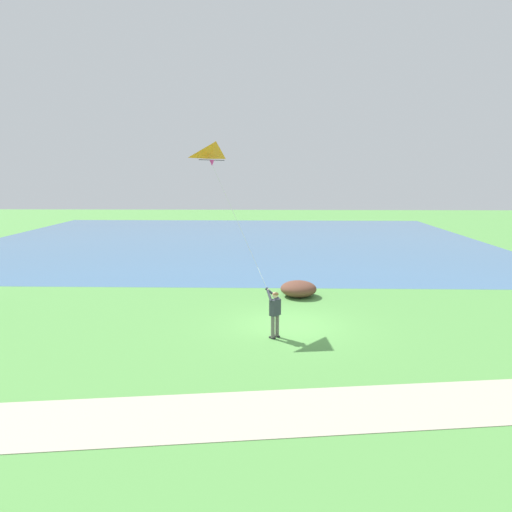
{
  "coord_description": "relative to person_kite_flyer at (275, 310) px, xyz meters",
  "views": [
    {
      "loc": [
        -17.83,
        0.83,
        5.93
      ],
      "look_at": [
        -0.71,
        1.29,
        2.92
      ],
      "focal_mm": 32.93,
      "sensor_mm": 36.0,
      "label": 1
    }
  ],
  "objects": [
    {
      "name": "walkway_path",
      "position": [
        -5.64,
        1.41,
        -1.04
      ],
      "size": [
        6.48,
        32.04,
        0.02
      ],
      "primitive_type": "cube",
      "rotation": [
        0.0,
        0.0,
        0.13
      ],
      "color": "#B7AD99",
      "rests_on": "ground"
    },
    {
      "name": "lakeside_shrub",
      "position": [
        5.9,
        -1.24,
        -0.66
      ],
      "size": [
        1.73,
        1.76,
        0.77
      ],
      "primitive_type": "ellipsoid",
      "color": "brown",
      "rests_on": "ground"
    },
    {
      "name": "lake_water",
      "position": [
        25.54,
        3.41,
        -1.04
      ],
      "size": [
        36.0,
        44.0,
        0.01
      ],
      "primitive_type": "cube",
      "color": "teal",
      "rests_on": "ground"
    },
    {
      "name": "flying_kite",
      "position": [
        2.2,
        2.3,
        5.63
      ],
      "size": [
        2.69,
        2.7,
        5.37
      ],
      "color": "orange"
    },
    {
      "name": "person_kite_flyer",
      "position": [
        0.0,
        0.0,
        0.0
      ],
      "size": [
        0.59,
        0.6,
        1.83
      ],
      "color": "#232328",
      "rests_on": "ground"
    },
    {
      "name": "ground_plane",
      "position": [
        1.41,
        -0.59,
        -1.05
      ],
      "size": [
        120.0,
        120.0,
        0.0
      ],
      "primitive_type": "plane",
      "color": "#569947"
    }
  ]
}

